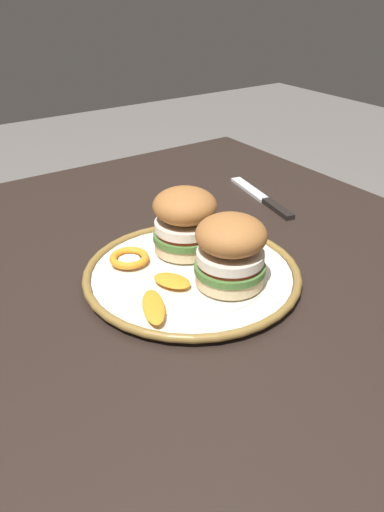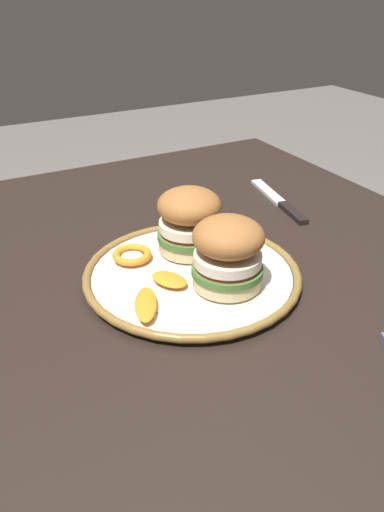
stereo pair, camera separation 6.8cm
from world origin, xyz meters
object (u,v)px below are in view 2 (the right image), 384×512
sandwich_half_left (189,220)px  dining_table (174,351)px  sandwich_half_right (228,252)px  table_knife (281,203)px  dinner_plate (192,274)px

sandwich_half_left → dining_table: bearing=139.4°
sandwich_half_right → table_knife: sandwich_half_right is taller
dining_table → sandwich_half_right: (-0.03, -0.07, 0.17)m
table_knife → dinner_plate: bearing=119.2°
dining_table → dinner_plate: size_ratio=3.60×
table_knife → sandwich_half_right: bearing=129.8°
sandwich_half_right → table_knife: size_ratio=0.55×
dining_table → table_knife: size_ratio=5.24×
table_knife → dining_table: bearing=119.2°
dining_table → sandwich_half_left: size_ratio=11.51×
sandwich_half_left → table_knife: bearing=-68.5°
dinner_plate → sandwich_half_right: 0.09m
sandwich_half_left → table_knife: 0.28m
dining_table → dinner_plate: bearing=-60.4°
dining_table → sandwich_half_right: size_ratio=9.55×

